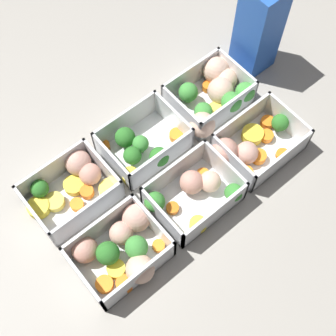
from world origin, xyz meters
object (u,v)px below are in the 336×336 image
at_px(container_far_left, 73,185).
at_px(container_far_right, 215,94).
at_px(container_near_left, 122,248).
at_px(container_far_center, 141,146).
at_px(container_near_right, 251,145).
at_px(container_near_center, 194,192).
at_px(juice_carton, 259,28).

distance_m(container_far_left, container_far_right, 0.31).
bearing_deg(container_near_left, container_far_center, 42.20).
xyz_separation_m(container_near_right, container_far_right, (0.02, 0.12, 0.00)).
relative_size(container_near_center, container_far_center, 0.97).
xyz_separation_m(container_near_right, juice_carton, (0.15, 0.15, 0.07)).
distance_m(container_far_center, juice_carton, 0.31).
bearing_deg(container_far_left, container_near_left, -91.60).
height_order(container_near_left, container_far_center, same).
distance_m(container_near_right, container_far_left, 0.32).
bearing_deg(container_far_center, container_near_center, -84.63).
height_order(container_far_left, container_far_center, same).
bearing_deg(container_far_center, container_near_right, -39.44).
height_order(container_near_left, container_near_right, same).
distance_m(container_near_right, juice_carton, 0.22).
height_order(container_far_left, container_far_right, same).
height_order(container_far_center, container_far_right, same).
bearing_deg(juice_carton, container_near_right, -135.13).
relative_size(container_far_center, juice_carton, 0.76).
distance_m(container_near_left, container_far_left, 0.14).
bearing_deg(container_far_center, container_near_left, -137.80).
height_order(container_near_left, juice_carton, juice_carton).
xyz_separation_m(container_near_right, container_far_center, (-0.15, 0.12, 0.00)).
bearing_deg(container_near_left, container_near_right, 0.72).
bearing_deg(container_near_right, container_near_center, -178.28).
height_order(container_near_right, container_far_right, same).
height_order(container_near_center, container_far_left, same).
xyz_separation_m(container_far_right, juice_carton, (0.12, 0.02, 0.07)).
xyz_separation_m(container_far_left, juice_carton, (0.43, 0.01, 0.07)).
height_order(container_near_center, container_far_center, same).
distance_m(container_near_center, container_far_center, 0.13).
height_order(container_near_right, juice_carton, juice_carton).
distance_m(container_far_center, container_far_right, 0.17).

